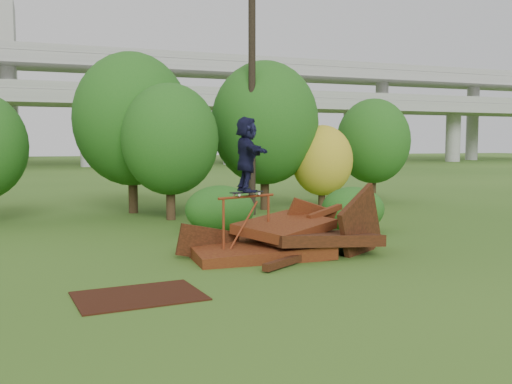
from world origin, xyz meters
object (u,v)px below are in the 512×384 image
object	(u,v)px
scrap_pile	(288,240)
flat_plate	(139,296)
utility_pole	(252,79)
skater	(247,154)

from	to	relation	value
scrap_pile	flat_plate	distance (m)	4.97
scrap_pile	utility_pole	xyz separation A→B (m)	(2.00, 7.93, 4.90)
skater	utility_pole	world-z (taller)	utility_pole
skater	utility_pole	size ratio (longest dim) A/B	0.18
utility_pole	flat_plate	bearing A→B (deg)	-120.47
skater	flat_plate	world-z (taller)	skater
scrap_pile	skater	xyz separation A→B (m)	(-1.10, 0.08, 2.17)
skater	utility_pole	distance (m)	8.87
scrap_pile	flat_plate	bearing A→B (deg)	-148.14
skater	flat_plate	xyz separation A→B (m)	(-3.11, -2.69, -2.54)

